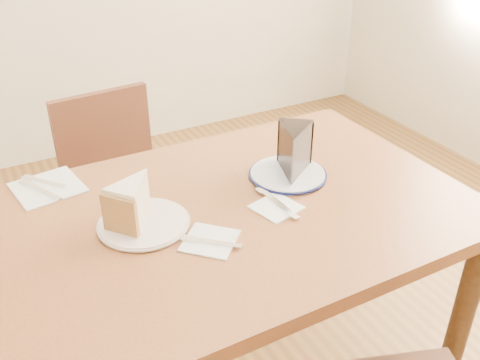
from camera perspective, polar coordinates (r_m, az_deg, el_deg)
name	(u,v)px	position (r m, az deg, el deg)	size (l,w,h in m)	color
table	(234,238)	(1.41, -0.61, -6.20)	(1.20, 0.80, 0.75)	#4F2A15
chair_far	(124,200)	(1.97, -12.23, -2.05)	(0.44, 0.44, 0.83)	#33180F
plate_cream	(144,223)	(1.31, -10.23, -4.58)	(0.21, 0.21, 0.01)	silver
plate_navy	(288,174)	(1.49, 5.11, 0.61)	(0.21, 0.21, 0.01)	white
carrot_cake	(135,201)	(1.29, -11.09, -2.26)	(0.09, 0.12, 0.09)	#EFE6C6
chocolate_cake	(294,154)	(1.46, 5.74, 2.82)	(0.10, 0.13, 0.12)	black
napkin_cream	(210,241)	(1.24, -3.22, -6.48)	(0.12, 0.12, 0.00)	white
napkin_navy	(276,207)	(1.35, 3.88, -2.92)	(0.11, 0.11, 0.00)	white
napkin_spare	(48,187)	(1.52, -19.82, -0.74)	(0.17, 0.17, 0.00)	white
fork_cream	(212,242)	(1.23, -2.99, -6.64)	(0.01, 0.14, 0.00)	silver
knife_navy	(278,203)	(1.36, 4.04, -2.45)	(0.02, 0.17, 0.00)	silver
fork_spare	(44,182)	(1.55, -20.15, -0.16)	(0.01, 0.14, 0.00)	silver
knife_spare	(41,190)	(1.51, -20.48, -0.99)	(0.01, 0.16, 0.00)	silver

